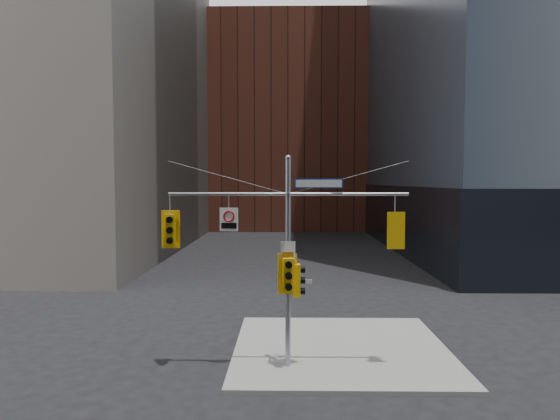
{
  "coord_description": "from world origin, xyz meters",
  "views": [
    {
      "loc": [
        -0.02,
        -14.61,
        6.42
      ],
      "look_at": [
        -0.27,
        2.0,
        5.47
      ],
      "focal_mm": 32.0,
      "sensor_mm": 36.0,
      "label": 1
    }
  ],
  "objects_px": {
    "traffic_light_pole_front": "(288,275)",
    "street_sign_blade": "(319,184)",
    "regulatory_sign_arm": "(229,219)",
    "traffic_light_east_arm": "(395,230)",
    "signal_assembly": "(288,241)",
    "traffic_light_west_arm": "(170,230)",
    "traffic_light_pole_side": "(298,280)"
  },
  "relations": [
    {
      "from": "traffic_light_west_arm",
      "to": "traffic_light_pole_front",
      "type": "bearing_deg",
      "value": -11.26
    },
    {
      "from": "traffic_light_west_arm",
      "to": "street_sign_blade",
      "type": "relative_size",
      "value": 0.8
    },
    {
      "from": "traffic_light_west_arm",
      "to": "traffic_light_pole_side",
      "type": "relative_size",
      "value": 1.17
    },
    {
      "from": "street_sign_blade",
      "to": "regulatory_sign_arm",
      "type": "xyz_separation_m",
      "value": [
        -3.0,
        -0.02,
        -1.17
      ]
    },
    {
      "from": "signal_assembly",
      "to": "traffic_light_east_arm",
      "type": "xyz_separation_m",
      "value": [
        3.56,
        0.0,
        0.38
      ]
    },
    {
      "from": "traffic_light_pole_front",
      "to": "street_sign_blade",
      "type": "xyz_separation_m",
      "value": [
        1.02,
        0.27,
        3.01
      ]
    },
    {
      "from": "signal_assembly",
      "to": "street_sign_blade",
      "type": "height_order",
      "value": "signal_assembly"
    },
    {
      "from": "traffic_light_east_arm",
      "to": "street_sign_blade",
      "type": "distance_m",
      "value": 2.98
    },
    {
      "from": "signal_assembly",
      "to": "traffic_light_pole_side",
      "type": "distance_m",
      "value": 1.37
    },
    {
      "from": "traffic_light_east_arm",
      "to": "traffic_light_pole_front",
      "type": "relative_size",
      "value": 0.91
    },
    {
      "from": "traffic_light_east_arm",
      "to": "regulatory_sign_arm",
      "type": "distance_m",
      "value": 5.55
    },
    {
      "from": "traffic_light_pole_front",
      "to": "street_sign_blade",
      "type": "height_order",
      "value": "street_sign_blade"
    },
    {
      "from": "traffic_light_west_arm",
      "to": "signal_assembly",
      "type": "bearing_deg",
      "value": -7.41
    },
    {
      "from": "regulatory_sign_arm",
      "to": "traffic_light_pole_side",
      "type": "bearing_deg",
      "value": 6.83
    },
    {
      "from": "traffic_light_east_arm",
      "to": "regulatory_sign_arm",
      "type": "height_order",
      "value": "regulatory_sign_arm"
    },
    {
      "from": "signal_assembly",
      "to": "traffic_light_east_arm",
      "type": "distance_m",
      "value": 3.58
    },
    {
      "from": "signal_assembly",
      "to": "street_sign_blade",
      "type": "bearing_deg",
      "value": 0.16
    },
    {
      "from": "traffic_light_west_arm",
      "to": "traffic_light_pole_side",
      "type": "xyz_separation_m",
      "value": [
        4.28,
        -0.0,
        -1.71
      ]
    },
    {
      "from": "traffic_light_east_arm",
      "to": "traffic_light_pole_side",
      "type": "relative_size",
      "value": 1.12
    },
    {
      "from": "traffic_light_pole_front",
      "to": "regulatory_sign_arm",
      "type": "bearing_deg",
      "value": 167.35
    },
    {
      "from": "street_sign_blade",
      "to": "regulatory_sign_arm",
      "type": "bearing_deg",
      "value": -174.02
    },
    {
      "from": "traffic_light_east_arm",
      "to": "traffic_light_pole_side",
      "type": "distance_m",
      "value": 3.66
    },
    {
      "from": "street_sign_blade",
      "to": "regulatory_sign_arm",
      "type": "relative_size",
      "value": 2.07
    },
    {
      "from": "traffic_light_pole_side",
      "to": "traffic_light_pole_front",
      "type": "bearing_deg",
      "value": 126.8
    },
    {
      "from": "regulatory_sign_arm",
      "to": "traffic_light_west_arm",
      "type": "bearing_deg",
      "value": -174.88
    },
    {
      "from": "traffic_light_pole_side",
      "to": "signal_assembly",
      "type": "bearing_deg",
      "value": 88.32
    },
    {
      "from": "traffic_light_pole_side",
      "to": "regulatory_sign_arm",
      "type": "height_order",
      "value": "regulatory_sign_arm"
    },
    {
      "from": "signal_assembly",
      "to": "traffic_light_pole_side",
      "type": "bearing_deg",
      "value": 1.72
    },
    {
      "from": "signal_assembly",
      "to": "regulatory_sign_arm",
      "type": "xyz_separation_m",
      "value": [
        -1.98,
        -0.02,
        0.76
      ]
    },
    {
      "from": "signal_assembly",
      "to": "traffic_light_west_arm",
      "type": "xyz_separation_m",
      "value": [
        -3.96,
        0.01,
        0.38
      ]
    },
    {
      "from": "traffic_light_west_arm",
      "to": "street_sign_blade",
      "type": "height_order",
      "value": "street_sign_blade"
    },
    {
      "from": "traffic_light_pole_side",
      "to": "traffic_light_west_arm",
      "type": "bearing_deg",
      "value": 86.55
    }
  ]
}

